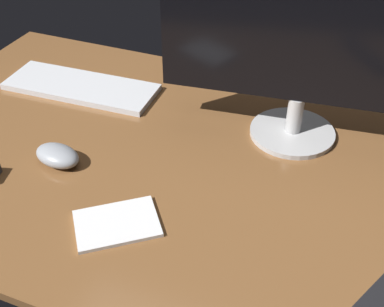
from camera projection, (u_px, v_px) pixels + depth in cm
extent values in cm
cube|color=brown|center=(183.00, 164.00, 106.85)|extent=(140.00, 84.00, 2.00)
cylinder|color=#BDBDBD|center=(292.00, 132.00, 113.43)|extent=(19.09, 19.09, 1.15)
cylinder|color=#BDBDBD|center=(295.00, 115.00, 110.49)|extent=(3.51, 3.51, 8.42)
cube|color=black|center=(308.00, 26.00, 97.86)|extent=(59.64, 9.73, 32.76)
cube|color=silver|center=(81.00, 87.00, 129.13)|extent=(39.85, 15.65, 1.49)
ellipsoid|color=#999EA5|center=(57.00, 156.00, 104.45)|extent=(11.19, 8.00, 3.90)
cube|color=white|center=(117.00, 224.00, 91.13)|extent=(18.26, 17.48, 0.75)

